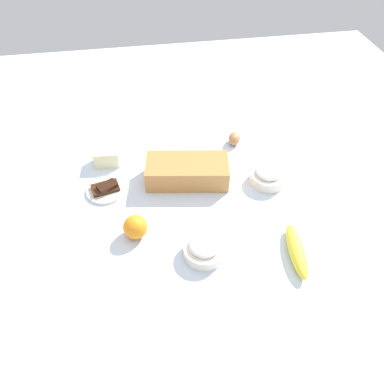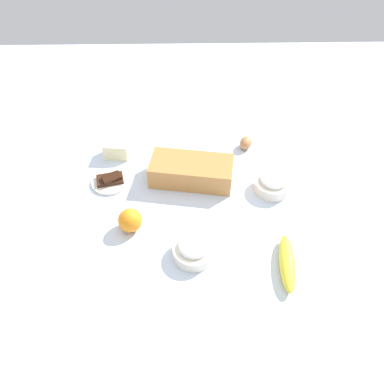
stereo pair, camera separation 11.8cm
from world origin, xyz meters
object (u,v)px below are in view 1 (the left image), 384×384
(flour_bowl, at_px, (205,248))
(banana, at_px, (296,251))
(loaf_pan, at_px, (187,171))
(orange_fruit, at_px, (135,227))
(sugar_bowl, at_px, (268,176))
(egg_near_butter, at_px, (234,139))
(chocolate_plate, at_px, (106,189))
(butter_block, at_px, (107,157))

(flour_bowl, bearing_deg, banana, -9.79)
(loaf_pan, xyz_separation_m, orange_fruit, (-0.19, -0.21, -0.00))
(sugar_bowl, height_order, egg_near_butter, sugar_bowl)
(egg_near_butter, bearing_deg, chocolate_plate, -159.56)
(butter_block, height_order, chocolate_plate, butter_block)
(sugar_bowl, height_order, orange_fruit, orange_fruit)
(orange_fruit, relative_size, egg_near_butter, 1.17)
(egg_near_butter, bearing_deg, orange_fruit, -136.08)
(loaf_pan, relative_size, sugar_bowl, 2.43)
(chocolate_plate, bearing_deg, egg_near_butter, 20.44)
(loaf_pan, xyz_separation_m, egg_near_butter, (0.21, 0.17, -0.02))
(banana, distance_m, egg_near_butter, 0.54)
(sugar_bowl, distance_m, butter_block, 0.58)
(loaf_pan, height_order, banana, loaf_pan)
(orange_fruit, bearing_deg, banana, -18.21)
(loaf_pan, relative_size, orange_fruit, 4.04)
(sugar_bowl, xyz_separation_m, orange_fruit, (-0.46, -0.16, 0.01))
(orange_fruit, bearing_deg, loaf_pan, 48.49)
(flour_bowl, height_order, orange_fruit, orange_fruit)
(sugar_bowl, relative_size, orange_fruit, 1.66)
(sugar_bowl, xyz_separation_m, banana, (-0.01, -0.31, -0.01))
(flour_bowl, xyz_separation_m, chocolate_plate, (-0.28, 0.31, -0.02))
(butter_block, bearing_deg, loaf_pan, -26.66)
(banana, bearing_deg, chocolate_plate, 147.07)
(flour_bowl, bearing_deg, egg_near_butter, 66.99)
(loaf_pan, height_order, orange_fruit, loaf_pan)
(sugar_bowl, bearing_deg, butter_block, 160.69)
(butter_block, bearing_deg, chocolate_plate, -92.94)
(loaf_pan, height_order, chocolate_plate, loaf_pan)
(orange_fruit, height_order, egg_near_butter, orange_fruit)
(loaf_pan, xyz_separation_m, banana, (0.26, -0.36, -0.02))
(sugar_bowl, xyz_separation_m, butter_block, (-0.55, 0.19, 0.00))
(egg_near_butter, xyz_separation_m, chocolate_plate, (-0.49, -0.18, -0.01))
(flour_bowl, height_order, sugar_bowl, sugar_bowl)
(sugar_bowl, relative_size, butter_block, 1.36)
(sugar_bowl, relative_size, egg_near_butter, 1.94)
(flour_bowl, distance_m, egg_near_butter, 0.53)
(loaf_pan, bearing_deg, flour_bowl, -80.07)
(egg_near_butter, bearing_deg, sugar_bowl, -74.78)
(loaf_pan, bearing_deg, sugar_bowl, -2.19)
(sugar_bowl, bearing_deg, orange_fruit, -161.17)
(banana, bearing_deg, egg_near_butter, 95.38)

